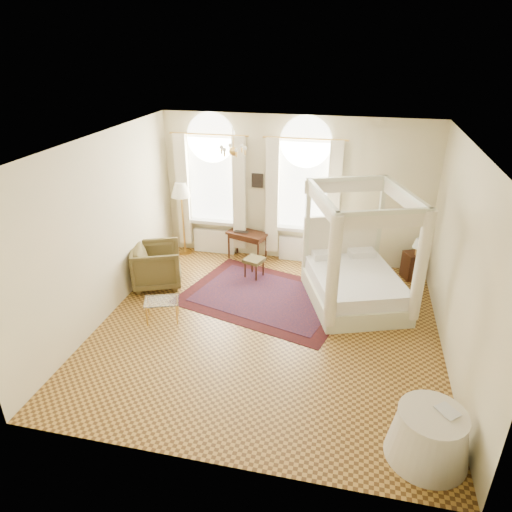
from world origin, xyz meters
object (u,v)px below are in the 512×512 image
at_px(nightstand, 414,265).
at_px(stool, 254,262).
at_px(coffee_table, 162,302).
at_px(canopy_bed, 355,279).
at_px(side_table, 429,435).
at_px(armchair, 157,265).
at_px(floor_lamp, 181,193).
at_px(writing_desk, 247,236).

xyz_separation_m(nightstand, stool, (-3.37, -0.73, 0.07)).
bearing_deg(coffee_table, canopy_bed, 22.45).
bearing_deg(side_table, armchair, 146.27).
distance_m(nightstand, coffee_table, 5.40).
height_order(canopy_bed, coffee_table, canopy_bed).
distance_m(stool, side_table, 5.22).
xyz_separation_m(floor_lamp, side_table, (5.07, -4.99, -1.17)).
height_order(canopy_bed, nightstand, canopy_bed).
relative_size(stool, floor_lamp, 0.28).
relative_size(canopy_bed, armchair, 2.57).
xyz_separation_m(coffee_table, floor_lamp, (-0.65, 2.86, 1.13)).
bearing_deg(nightstand, floor_lamp, 178.91).
height_order(writing_desk, floor_lamp, floor_lamp).
bearing_deg(canopy_bed, coffee_table, -157.55).
height_order(canopy_bed, side_table, canopy_bed).
relative_size(canopy_bed, stool, 5.16).
xyz_separation_m(nightstand, side_table, (-0.22, -4.89, 0.04)).
distance_m(canopy_bed, stool, 2.25).
bearing_deg(floor_lamp, stool, -23.33).
bearing_deg(canopy_bed, side_table, -74.23).
relative_size(writing_desk, floor_lamp, 0.57).
height_order(armchair, side_table, armchair).
height_order(nightstand, floor_lamp, floor_lamp).
relative_size(nightstand, armchair, 0.60).
distance_m(writing_desk, armchair, 2.24).
distance_m(canopy_bed, writing_desk, 2.90).
bearing_deg(nightstand, canopy_bed, -132.09).
bearing_deg(nightstand, side_table, -92.54).
bearing_deg(writing_desk, stool, -66.74).
height_order(canopy_bed, floor_lamp, canopy_bed).
bearing_deg(writing_desk, armchair, -133.92).
bearing_deg(floor_lamp, writing_desk, -0.00).
xyz_separation_m(canopy_bed, floor_lamp, (-4.07, 1.45, 0.99)).
bearing_deg(canopy_bed, floor_lamp, 160.44).
xyz_separation_m(coffee_table, side_table, (4.42, -2.13, -0.04)).
distance_m(writing_desk, stool, 0.92).
distance_m(nightstand, writing_desk, 3.74).
distance_m(armchair, coffee_table, 1.41).
xyz_separation_m(writing_desk, coffee_table, (-0.91, -2.86, -0.20)).
bearing_deg(stool, coffee_table, -121.85).
bearing_deg(stool, armchair, -157.67).
bearing_deg(coffee_table, stool, 58.15).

